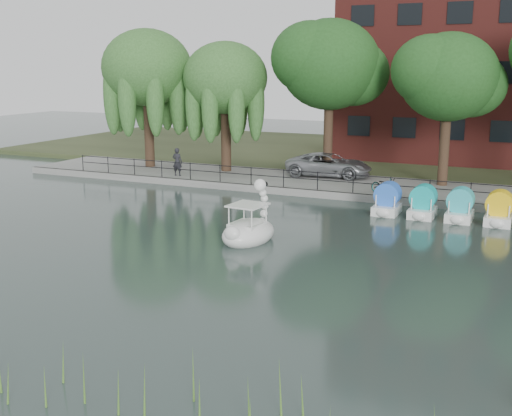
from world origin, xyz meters
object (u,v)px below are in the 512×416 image
Objects in this scene: bicycle at (385,185)px; pedestrian at (177,160)px; minivan at (329,163)px; swan_boat at (249,228)px.

bicycle is 13.01m from pedestrian.
minivan is 9.29m from pedestrian.
swan_boat reaches higher than pedestrian.
bicycle is (4.42, -3.97, -0.32)m from minivan.
pedestrian is at bearing 108.57° from bicycle.
minivan is 1.94× the size of swan_boat.
bicycle is at bearing -136.54° from minivan.
pedestrian is (-8.58, -3.57, 0.16)m from minivan.
minivan is at bearing 68.36° from bicycle.
minivan is at bearing 100.42° from swan_boat.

